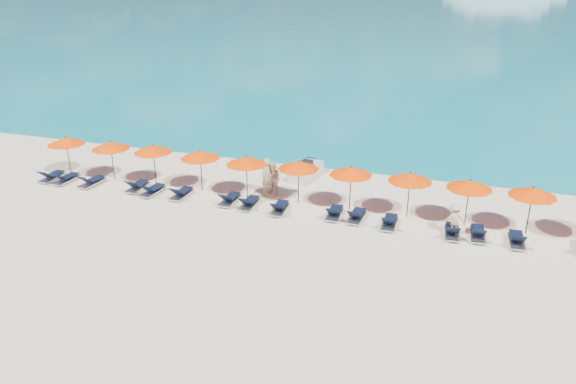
% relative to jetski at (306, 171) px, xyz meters
% --- Properties ---
extents(ground, '(1400.00, 1400.00, 0.00)m').
position_rel_jetski_xyz_m(ground, '(0.65, -8.25, -0.39)').
color(ground, beige).
extents(headland_main, '(374.00, 242.00, 126.50)m').
position_rel_jetski_xyz_m(headland_main, '(-299.35, 531.75, -38.39)').
color(headland_main, black).
rests_on(headland_main, ground).
extents(headland_small, '(162.00, 126.00, 85.50)m').
position_rel_jetski_xyz_m(headland_small, '(-149.35, 551.75, -35.39)').
color(headland_small, black).
rests_on(headland_small, ground).
extents(jetski, '(1.41, 2.78, 0.94)m').
position_rel_jetski_xyz_m(jetski, '(0.00, 0.00, 0.00)').
color(jetski, silver).
rests_on(jetski, ground).
extents(beachgoer_a, '(0.85, 0.84, 1.97)m').
position_rel_jetski_xyz_m(beachgoer_a, '(-1.17, -3.10, 0.60)').
color(beachgoer_a, '#D5AF85').
rests_on(beachgoer_a, ground).
extents(beachgoer_b, '(0.99, 0.81, 1.77)m').
position_rel_jetski_xyz_m(beachgoer_b, '(-0.86, -3.09, 0.50)').
color(beachgoer_b, '#D5AF85').
rests_on(beachgoer_b, ground).
extents(beachgoer_c, '(1.00, 0.53, 1.49)m').
position_rel_jetski_xyz_m(beachgoer_c, '(8.35, -4.89, 0.36)').
color(beachgoer_c, '#D5AF85').
rests_on(beachgoer_c, ground).
extents(umbrella_0, '(2.10, 2.10, 2.28)m').
position_rel_jetski_xyz_m(umbrella_0, '(-12.99, -3.82, 1.63)').
color(umbrella_0, black).
rests_on(umbrella_0, ground).
extents(umbrella_1, '(2.10, 2.10, 2.28)m').
position_rel_jetski_xyz_m(umbrella_1, '(-10.11, -3.76, 1.63)').
color(umbrella_1, black).
rests_on(umbrella_1, ground).
extents(umbrella_2, '(2.10, 2.10, 2.28)m').
position_rel_jetski_xyz_m(umbrella_2, '(-7.57, -3.57, 1.63)').
color(umbrella_2, black).
rests_on(umbrella_2, ground).
extents(umbrella_3, '(2.10, 2.10, 2.28)m').
position_rel_jetski_xyz_m(umbrella_3, '(-4.71, -3.67, 1.63)').
color(umbrella_3, black).
rests_on(umbrella_3, ground).
extents(umbrella_4, '(2.10, 2.10, 2.28)m').
position_rel_jetski_xyz_m(umbrella_4, '(-2.05, -3.81, 1.63)').
color(umbrella_4, black).
rests_on(umbrella_4, ground).
extents(umbrella_5, '(2.10, 2.10, 2.28)m').
position_rel_jetski_xyz_m(umbrella_5, '(0.66, -3.61, 1.63)').
color(umbrella_5, black).
rests_on(umbrella_5, ground).
extents(umbrella_6, '(2.10, 2.10, 2.28)m').
position_rel_jetski_xyz_m(umbrella_6, '(3.32, -3.65, 1.63)').
color(umbrella_6, black).
rests_on(umbrella_6, ground).
extents(umbrella_7, '(2.10, 2.10, 2.28)m').
position_rel_jetski_xyz_m(umbrella_7, '(6.13, -3.63, 1.63)').
color(umbrella_7, black).
rests_on(umbrella_7, ground).
extents(umbrella_8, '(2.10, 2.10, 2.28)m').
position_rel_jetski_xyz_m(umbrella_8, '(8.80, -3.72, 1.63)').
color(umbrella_8, black).
rests_on(umbrella_8, ground).
extents(umbrella_9, '(2.10, 2.10, 2.28)m').
position_rel_jetski_xyz_m(umbrella_9, '(11.45, -3.76, 1.63)').
color(umbrella_9, black).
rests_on(umbrella_9, ground).
extents(lounger_0, '(0.64, 1.71, 0.66)m').
position_rel_jetski_xyz_m(lounger_0, '(-13.40, -4.93, -0.15)').
color(lounger_0, silver).
rests_on(lounger_0, ground).
extents(lounger_1, '(0.70, 1.73, 0.66)m').
position_rel_jetski_xyz_m(lounger_1, '(-12.42, -4.98, -0.15)').
color(lounger_1, silver).
rests_on(lounger_1, ground).
extents(lounger_2, '(0.77, 1.75, 0.66)m').
position_rel_jetski_xyz_m(lounger_2, '(-10.77, -4.91, -0.15)').
color(lounger_2, silver).
rests_on(lounger_2, ground).
extents(lounger_3, '(0.66, 1.71, 0.66)m').
position_rel_jetski_xyz_m(lounger_3, '(-8.03, -4.70, -0.15)').
color(lounger_3, silver).
rests_on(lounger_3, ground).
extents(lounger_4, '(0.75, 1.74, 0.66)m').
position_rel_jetski_xyz_m(lounger_4, '(-6.95, -4.97, -0.15)').
color(lounger_4, silver).
rests_on(lounger_4, ground).
extents(lounger_5, '(0.67, 1.72, 0.66)m').
position_rel_jetski_xyz_m(lounger_5, '(-5.30, -4.88, -0.15)').
color(lounger_5, silver).
rests_on(lounger_5, ground).
extents(lounger_6, '(0.65, 1.71, 0.66)m').
position_rel_jetski_xyz_m(lounger_6, '(-2.61, -4.80, -0.15)').
color(lounger_6, silver).
rests_on(lounger_6, ground).
extents(lounger_7, '(0.67, 1.72, 0.66)m').
position_rel_jetski_xyz_m(lounger_7, '(-1.48, -4.95, -0.15)').
color(lounger_7, silver).
rests_on(lounger_7, ground).
extents(lounger_8, '(0.73, 1.74, 0.66)m').
position_rel_jetski_xyz_m(lounger_8, '(0.15, -5.05, -0.15)').
color(lounger_8, silver).
rests_on(lounger_8, ground).
extents(lounger_9, '(0.69, 1.72, 0.66)m').
position_rel_jetski_xyz_m(lounger_9, '(2.83, -4.77, -0.15)').
color(lounger_9, silver).
rests_on(lounger_9, ground).
extents(lounger_10, '(0.70, 1.73, 0.66)m').
position_rel_jetski_xyz_m(lounger_10, '(3.91, -4.79, -0.15)').
color(lounger_10, silver).
rests_on(lounger_10, ground).
extents(lounger_11, '(0.64, 1.71, 0.66)m').
position_rel_jetski_xyz_m(lounger_11, '(5.49, -5.00, -0.15)').
color(lounger_11, silver).
rests_on(lounger_11, ground).
extents(lounger_12, '(0.75, 1.74, 0.66)m').
position_rel_jetski_xyz_m(lounger_12, '(8.30, -5.09, -0.15)').
color(lounger_12, silver).
rests_on(lounger_12, ground).
extents(lounger_13, '(0.72, 1.73, 0.66)m').
position_rel_jetski_xyz_m(lounger_13, '(9.39, -4.95, -0.15)').
color(lounger_13, silver).
rests_on(lounger_13, ground).
extents(lounger_14, '(0.71, 1.73, 0.66)m').
position_rel_jetski_xyz_m(lounger_14, '(11.00, -5.05, -0.15)').
color(lounger_14, silver).
rests_on(lounger_14, ground).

